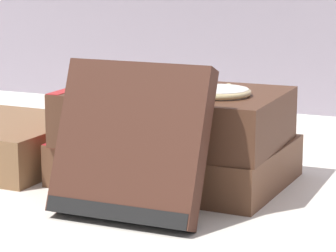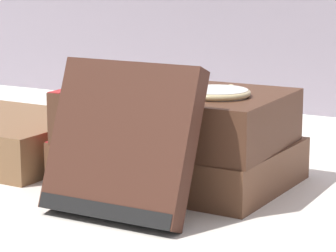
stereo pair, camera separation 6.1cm
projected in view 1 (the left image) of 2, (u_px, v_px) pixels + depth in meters
ground_plane at (136, 193)px, 0.67m from camera, size 3.00×3.00×0.00m
book_flat_bottom at (171, 160)px, 0.71m from camera, size 0.20×0.15×0.04m
book_flat_top at (170, 116)px, 0.69m from camera, size 0.19×0.13×0.05m
book_leaning_front at (130, 149)px, 0.60m from camera, size 0.12×0.06×0.12m
pocket_watch at (218, 92)px, 0.66m from camera, size 0.06×0.06×0.01m
reading_glasses at (152, 144)px, 0.85m from camera, size 0.11×0.07×0.00m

